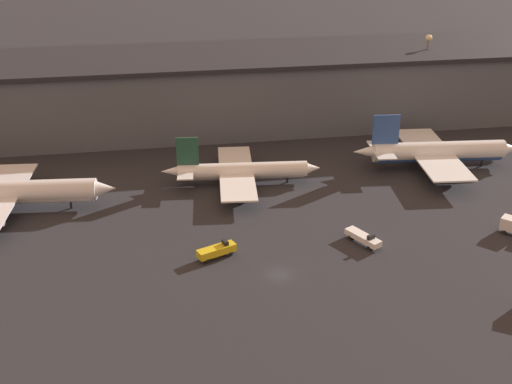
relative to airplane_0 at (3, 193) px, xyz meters
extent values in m
plane|color=#26262B|center=(49.88, -32.14, -3.90)|extent=(600.00, 600.00, 0.00)
cube|color=#4C515B|center=(49.88, 43.72, 5.21)|extent=(192.77, 29.60, 18.22)
cube|color=black|center=(49.88, 43.72, 14.92)|extent=(192.77, 31.60, 1.20)
cylinder|color=silver|center=(0.42, -0.04, 0.28)|extent=(36.26, 7.65, 4.39)
cylinder|color=silver|center=(0.42, -0.04, -0.49)|extent=(34.40, 6.83, 3.74)
cone|color=silver|center=(19.66, -1.80, 0.28)|extent=(5.63, 4.64, 4.17)
cylinder|color=gray|center=(0.46, 8.31, -1.73)|extent=(5.03, 2.85, 2.42)
cylinder|color=black|center=(12.97, -1.18, -2.91)|extent=(0.50, 0.50, 1.98)
cylinder|color=black|center=(-1.22, 1.88, -2.91)|extent=(0.50, 0.50, 1.98)
cylinder|color=white|center=(49.12, 4.73, -0.70)|extent=(28.33, 5.92, 3.37)
cylinder|color=#ADB2B7|center=(49.12, 4.73, -1.29)|extent=(26.88, 5.29, 2.87)
cone|color=white|center=(64.14, 3.36, -0.70)|extent=(4.32, 3.56, 3.20)
cone|color=white|center=(33.93, 6.12, -0.44)|extent=(5.30, 3.31, 2.87)
cube|color=#1E4738|center=(37.35, 5.80, 4.12)|extent=(4.74, 0.83, 6.26)
cube|color=white|center=(36.79, 5.86, -0.19)|extent=(4.30, 10.64, 0.24)
cube|color=white|center=(47.72, 4.86, -1.12)|extent=(10.01, 29.39, 0.36)
cylinder|color=gray|center=(49.30, 12.82, -2.29)|extent=(3.86, 2.18, 1.85)
cylinder|color=gray|center=(47.83, -3.26, -2.29)|extent=(3.86, 2.18, 1.85)
cylinder|color=black|center=(58.93, 3.83, -3.14)|extent=(0.50, 0.50, 1.52)
cylinder|color=black|center=(47.84, 6.20, -3.14)|extent=(0.50, 0.50, 1.52)
cylinder|color=black|center=(47.60, 3.51, -3.14)|extent=(0.50, 0.50, 1.52)
cylinder|color=white|center=(94.89, 6.12, 0.22)|extent=(30.80, 7.10, 4.34)
cylinder|color=#2D519E|center=(94.89, 6.12, -0.54)|extent=(29.22, 6.31, 3.69)
cone|color=white|center=(111.39, 4.61, 0.22)|extent=(5.56, 4.58, 4.12)
cone|color=white|center=(78.18, 7.64, 0.55)|extent=(6.81, 4.26, 3.69)
cube|color=#2D519E|center=(82.12, 7.28, 5.81)|extent=(6.08, 0.95, 6.84)
cube|color=white|center=(81.51, 7.34, 0.87)|extent=(5.34, 11.58, 0.24)
cube|color=white|center=(93.37, 6.25, -0.32)|extent=(12.34, 31.95, 0.36)
cylinder|color=gray|center=(95.08, 14.87, -1.76)|extent=(4.97, 2.81, 2.38)
cylinder|color=gray|center=(93.49, -2.53, -1.76)|extent=(4.97, 2.81, 2.38)
cylinder|color=black|center=(105.53, 5.14, -2.92)|extent=(0.50, 0.50, 1.95)
cylinder|color=black|center=(93.53, 7.98, -2.92)|extent=(0.50, 0.50, 1.95)
cylinder|color=black|center=(93.21, 4.53, -2.92)|extent=(0.50, 0.50, 1.95)
cube|color=white|center=(67.00, -24.56, -2.63)|extent=(5.39, 7.57, 1.10)
cube|color=black|center=(67.89, -26.21, -1.68)|extent=(1.62, 1.31, 0.80)
cylinder|color=black|center=(68.83, -26.29, -3.45)|extent=(0.89, 1.04, 0.90)
cylinder|color=black|center=(67.44, -27.04, -3.45)|extent=(0.89, 1.04, 0.90)
cylinder|color=black|center=(66.56, -22.08, -3.45)|extent=(0.89, 1.04, 0.90)
cylinder|color=black|center=(65.17, -22.83, -3.45)|extent=(0.89, 1.04, 0.90)
cube|color=silver|center=(95.75, -25.52, -1.97)|extent=(4.45, 4.52, 2.42)
cylinder|color=black|center=(95.88, -24.29, -3.45)|extent=(1.07, 1.08, 0.90)
cylinder|color=black|center=(94.51, -25.57, -3.45)|extent=(1.07, 1.08, 0.90)
cube|color=gold|center=(40.05, -24.93, -2.50)|extent=(7.32, 4.57, 1.36)
cube|color=black|center=(41.69, -24.26, -1.42)|extent=(1.19, 1.59, 0.80)
cylinder|color=black|center=(41.85, -23.36, -3.45)|extent=(1.03, 0.81, 0.90)
cylinder|color=black|center=(42.43, -24.78, -3.45)|extent=(1.03, 0.81, 0.90)
cylinder|color=black|center=(37.66, -25.08, -3.45)|extent=(1.03, 0.81, 0.90)
cylinder|color=black|center=(38.24, -26.49, -3.45)|extent=(1.03, 0.81, 0.90)
cylinder|color=slate|center=(104.36, 39.23, 7.03)|extent=(0.70, 0.70, 21.86)
sphere|color=beige|center=(104.36, 39.23, 18.56)|extent=(1.80, 1.80, 1.80)
camera|label=1|loc=(30.92, -121.66, 55.95)|focal=45.00mm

